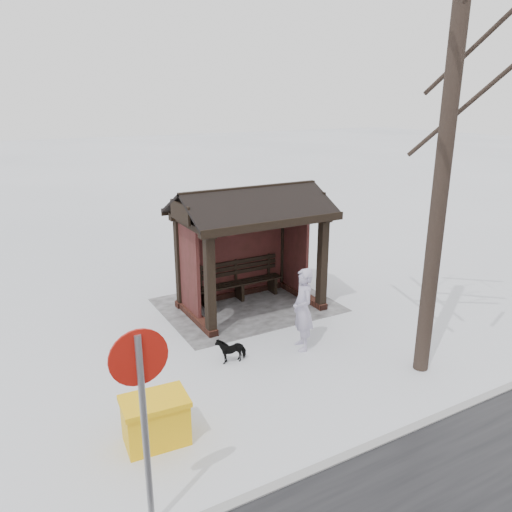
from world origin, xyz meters
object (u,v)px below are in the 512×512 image
Objects in this scene: pedestrian at (303,309)px; grit_bin at (156,420)px; bus_shelter at (248,223)px; dog at (231,349)px; tree_near at (459,26)px; road_sign at (142,392)px.

pedestrian reaches higher than grit_bin.
dog is (1.61, 2.28, -1.91)m from bus_shelter.
tree_near is at bearing 179.75° from grit_bin.
road_sign is (5.79, 1.08, -4.26)m from tree_near.
dog is (3.11, -2.08, -5.90)m from tree_near.
bus_shelter is 5.72m from grit_bin.
bus_shelter reaches higher than dog.
pedestrian is at bearing 86.09° from dog.
road_sign is at bearing 10.61° from tree_near.
dog is at bearing -33.68° from tree_near.
bus_shelter is 3.39m from dog.
grit_bin is at bearing -53.23° from pedestrian.
dog is at bearing 54.73° from bus_shelter.
grit_bin is (3.72, 3.95, -1.78)m from bus_shelter.
tree_near is 7.79m from grit_bin.
tree_near is 15.13× the size of dog.
pedestrian is 1.71× the size of grit_bin.
pedestrian is at bearing -49.42° from tree_near.
pedestrian is at bearing -146.41° from road_sign.
bus_shelter reaches higher than grit_bin.
grit_bin is 0.39× the size of road_sign.
tree_near is 3.38× the size of road_sign.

